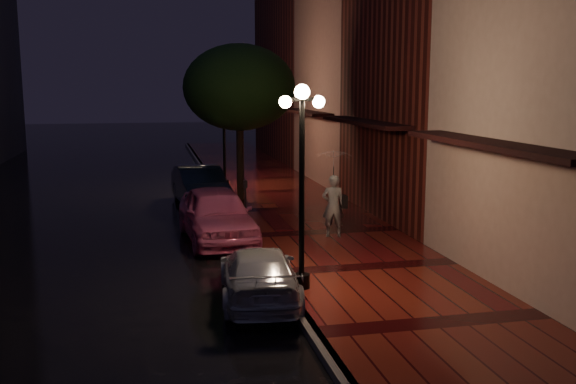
{
  "coord_description": "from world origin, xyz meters",
  "views": [
    {
      "loc": [
        -2.73,
        -17.85,
        4.45
      ],
      "look_at": [
        1.12,
        -0.1,
        1.4
      ],
      "focal_mm": 40.0,
      "sensor_mm": 36.0,
      "label": 1
    }
  ],
  "objects": [
    {
      "name": "street_tree",
      "position": [
        0.61,
        5.99,
        4.24
      ],
      "size": [
        4.16,
        4.16,
        5.8
      ],
      "color": "black",
      "rests_on": "sidewalk"
    },
    {
      "name": "silver_car",
      "position": [
        -0.6,
        -5.18,
        0.56
      ],
      "size": [
        1.94,
        4.0,
        1.12
      ],
      "primitive_type": "imported",
      "rotation": [
        0.0,
        0.0,
        3.05
      ],
      "color": "#A6A5AD",
      "rests_on": "ground"
    },
    {
      "name": "pink_car",
      "position": [
        -0.91,
        0.19,
        0.78
      ],
      "size": [
        2.17,
        4.68,
        1.55
      ],
      "primitive_type": "imported",
      "rotation": [
        0.0,
        0.0,
        0.07
      ],
      "color": "#DC5A89",
      "rests_on": "ground"
    },
    {
      "name": "streetlamp_near",
      "position": [
        0.35,
        -5.0,
        2.6
      ],
      "size": [
        0.96,
        0.36,
        4.31
      ],
      "color": "black",
      "rests_on": "sidewalk"
    },
    {
      "name": "storefront_mid",
      "position": [
        7.0,
        2.0,
        5.5
      ],
      "size": [
        5.0,
        8.0,
        11.0
      ],
      "primitive_type": "cube",
      "color": "#511914",
      "rests_on": "ground"
    },
    {
      "name": "sidewalk",
      "position": [
        2.25,
        0.0,
        0.07
      ],
      "size": [
        4.5,
        60.0,
        0.15
      ],
      "primitive_type": "cube",
      "color": "#490D0F",
      "rests_on": "ground"
    },
    {
      "name": "curb",
      "position": [
        0.0,
        0.0,
        0.07
      ],
      "size": [
        0.25,
        60.0,
        0.15
      ],
      "primitive_type": "cube",
      "color": "#595451",
      "rests_on": "ground"
    },
    {
      "name": "storefront_far",
      "position": [
        7.0,
        10.0,
        4.5
      ],
      "size": [
        5.0,
        8.0,
        9.0
      ],
      "primitive_type": "cube",
      "color": "#8C5951",
      "rests_on": "ground"
    },
    {
      "name": "ground",
      "position": [
        0.0,
        0.0,
        0.0
      ],
      "size": [
        120.0,
        120.0,
        0.0
      ],
      "primitive_type": "plane",
      "color": "black",
      "rests_on": "ground"
    },
    {
      "name": "streetlamp_far",
      "position": [
        0.35,
        9.0,
        2.6
      ],
      "size": [
        0.96,
        0.36,
        4.31
      ],
      "color": "black",
      "rests_on": "sidewalk"
    },
    {
      "name": "woman_with_umbrella",
      "position": [
        2.34,
        -0.6,
        1.8
      ],
      "size": [
        1.04,
        1.06,
        2.49
      ],
      "rotation": [
        0.0,
        0.0,
        2.92
      ],
      "color": "silver",
      "rests_on": "sidewalk"
    },
    {
      "name": "parking_meter",
      "position": [
        0.15,
        1.69,
        0.97
      ],
      "size": [
        0.13,
        0.1,
        1.36
      ],
      "rotation": [
        0.0,
        0.0,
        0.03
      ],
      "color": "black",
      "rests_on": "sidewalk"
    },
    {
      "name": "navy_car",
      "position": [
        -0.94,
        5.63,
        0.74
      ],
      "size": [
        2.01,
        4.61,
        1.48
      ],
      "primitive_type": "imported",
      "rotation": [
        0.0,
        0.0,
        0.1
      ],
      "color": "black",
      "rests_on": "ground"
    },
    {
      "name": "storefront_extra",
      "position": [
        7.0,
        20.0,
        5.0
      ],
      "size": [
        5.0,
        12.0,
        10.0
      ],
      "primitive_type": "cube",
      "color": "#511914",
      "rests_on": "ground"
    }
  ]
}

